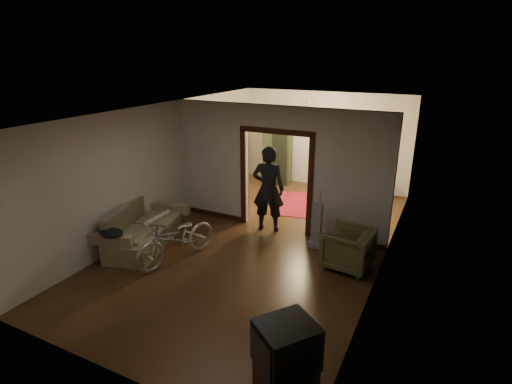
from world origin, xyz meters
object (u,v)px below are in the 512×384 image
Objects in this scene: person at (268,189)px; locker at (278,157)px; bicycle at (177,239)px; armchair at (348,248)px; sofa at (144,226)px; desk at (358,183)px.

person reaches higher than locker.
bicycle is at bearing -95.35° from locker.
locker is (-3.24, 4.16, 0.44)m from armchair.
armchair is at bearing -59.93° from locker.
person is at bearing 28.19° from sofa.
person reaches higher than bicycle.
person is 3.50m from desk.
bicycle is 3.25m from armchair.
bicycle is 1.81× the size of desk.
locker is 1.66× the size of desk.
desk is (2.50, -0.09, -0.46)m from locker.
person reaches higher than sofa.
sofa is 2.78m from person.
sofa is 2.32× the size of armchair.
locker is at bearing 158.09° from desk.
armchair is 4.14m from desk.
bicycle is 2.37m from person.
person reaches higher than armchair.
armchair is 2.30m from person.
sofa is at bearing -176.27° from bicycle.
armchair is 0.43× the size of person.
armchair is (4.02, 1.01, -0.07)m from sofa.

